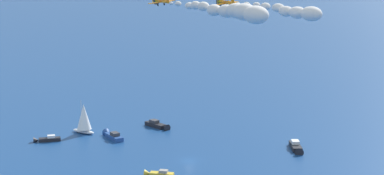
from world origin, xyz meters
TOP-DOWN VIEW (x-y plane):
  - ground_plane at (0.00, 0.00)m, footprint 2000.00×2000.00m
  - motorboat_near_centre at (-14.11, 29.26)m, footprint 4.32×10.40m
  - motorboat_far_port at (-33.65, 33.14)m, footprint 8.22×3.14m
  - motorboat_far_stbd at (-11.97, -8.34)m, footprint 7.38×5.82m
  - motorboat_inshore at (32.21, -2.28)m, footprint 6.02×10.43m
  - motorboat_offshore at (2.86, 35.33)m, footprint 6.13×10.22m
  - sailboat_outer_ring_b at (-20.95, 37.68)m, footprint 6.90×7.90m
  - biplane_lead at (-7.92, -0.85)m, footprint 7.44×6.93m
  - smoke_trail_lead at (-3.16, -34.44)m, footprint 8.28×40.26m
  - biplane_wingman at (8.59, -4.02)m, footprint 7.44×6.93m
  - smoke_trail_wingman at (12.44, -31.63)m, footprint 7.06×31.84m

SIDE VIEW (x-z plane):
  - ground_plane at x=0.00m, z-range 0.00..0.00m
  - motorboat_far_stbd at x=-11.97m, z-range -0.51..1.69m
  - motorboat_far_port at x=-33.65m, z-range -0.54..1.79m
  - motorboat_offshore at x=2.86m, z-range -0.67..2.23m
  - motorboat_near_centre at x=-14.11m, z-range -0.68..2.26m
  - motorboat_inshore at x=32.21m, z-range -0.68..2.27m
  - sailboat_outer_ring_b at x=-20.95m, z-range -0.46..10.16m
  - smoke_trail_wingman at x=12.44m, z-range 41.34..44.81m
  - biplane_wingman at x=8.59m, z-range 41.55..45.17m
  - smoke_trail_lead at x=-3.16m, z-range 41.72..45.91m
  - biplane_lead at x=-7.92m, z-range 42.16..45.79m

